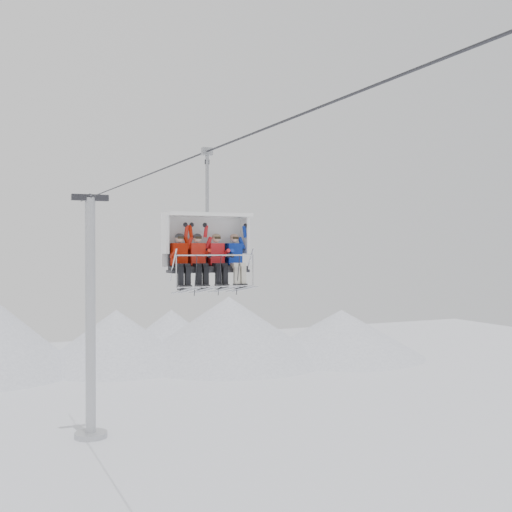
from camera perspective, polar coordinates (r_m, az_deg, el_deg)
name	(u,v)px	position (r m, az deg, el deg)	size (l,w,h in m)	color
ridgeline	(27,341)	(56.76, -19.66, -7.09)	(72.00, 21.00, 7.00)	silver
lift_tower_right	(91,334)	(36.86, -14.50, -6.69)	(2.00, 1.80, 13.48)	#A8AAAF
haul_cable	(256,132)	(15.63, 0.00, 10.95)	(0.06, 0.06, 50.00)	#2B2B30
chairlift_carrier	(206,242)	(18.63, -4.50, 1.26)	(2.50, 1.17, 3.98)	black
skier_far_left	(180,258)	(18.06, -6.73, -0.22)	(0.43, 1.69, 1.69)	#AA1603
skier_center_left	(198,258)	(18.23, -5.15, -0.21)	(0.43, 1.69, 1.69)	red
skier_center_right	(217,258)	(18.43, -3.45, -0.20)	(0.43, 1.69, 1.69)	red
skier_far_right	(235,258)	(18.64, -1.84, -0.19)	(0.43, 1.69, 1.69)	#0D2A9C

